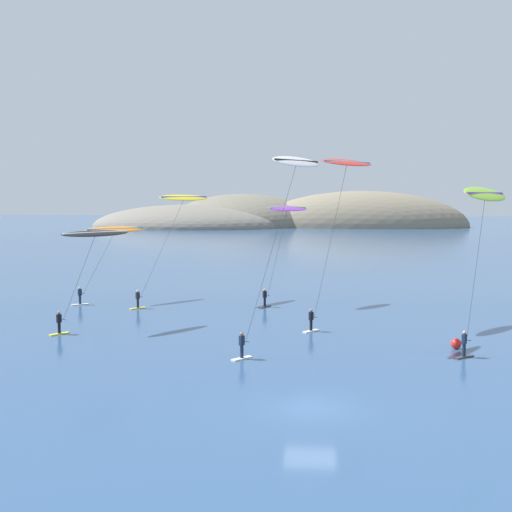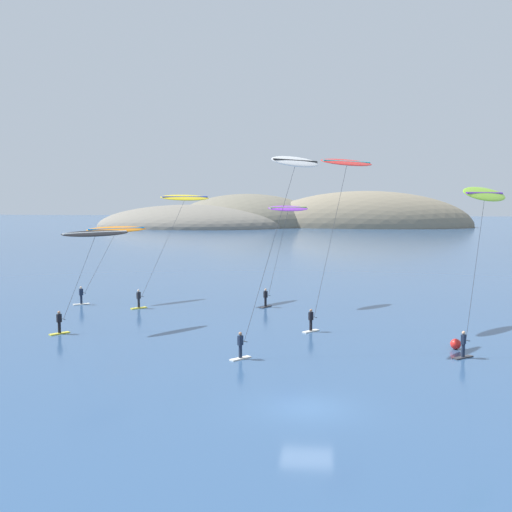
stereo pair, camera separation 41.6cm
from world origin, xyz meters
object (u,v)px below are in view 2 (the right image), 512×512
(kitesurfer_orange, at_px, (114,234))
(kitesurfer_white, at_px, (291,177))
(kitesurfer_red, at_px, (345,173))
(kitesurfer_lime, at_px, (483,204))
(kitesurfer_purple, at_px, (287,216))
(kitesurfer_yellow, at_px, (182,204))
(marker_buoy, at_px, (456,344))
(kitesurfer_black, at_px, (93,241))

(kitesurfer_orange, bearing_deg, kitesurfer_white, -43.35)
(kitesurfer_red, distance_m, kitesurfer_white, 8.27)
(kitesurfer_lime, bearing_deg, kitesurfer_orange, 150.46)
(kitesurfer_purple, distance_m, kitesurfer_orange, 16.68)
(kitesurfer_red, bearing_deg, kitesurfer_purple, 118.47)
(kitesurfer_lime, xyz_separation_m, kitesurfer_orange, (-30.25, 17.14, -3.13))
(kitesurfer_lime, bearing_deg, kitesurfer_red, 138.67)
(kitesurfer_lime, height_order, kitesurfer_white, kitesurfer_white)
(kitesurfer_red, distance_m, kitesurfer_yellow, 18.16)
(kitesurfer_lime, height_order, marker_buoy, kitesurfer_lime)
(kitesurfer_red, distance_m, kitesurfer_purple, 11.21)
(kitesurfer_yellow, relative_size, kitesurfer_white, 0.80)
(kitesurfer_purple, relative_size, marker_buoy, 13.27)
(kitesurfer_black, height_order, kitesurfer_lime, kitesurfer_lime)
(kitesurfer_orange, relative_size, kitesurfer_yellow, 0.70)
(kitesurfer_red, bearing_deg, kitesurfer_black, -170.49)
(kitesurfer_yellow, xyz_separation_m, marker_buoy, (22.26, -16.95, -8.96))
(kitesurfer_lime, height_order, kitesurfer_orange, kitesurfer_lime)
(kitesurfer_black, distance_m, marker_buoy, 27.24)
(kitesurfer_lime, bearing_deg, kitesurfer_purple, 128.96)
(kitesurfer_red, xyz_separation_m, marker_buoy, (7.24, -7.07, -11.54))
(kitesurfer_lime, height_order, kitesurfer_purple, kitesurfer_lime)
(kitesurfer_yellow, height_order, marker_buoy, kitesurfer_yellow)
(marker_buoy, bearing_deg, kitesurfer_black, 171.54)
(kitesurfer_black, distance_m, kitesurfer_purple, 18.75)
(kitesurfer_white, bearing_deg, marker_buoy, 1.64)
(marker_buoy, bearing_deg, kitesurfer_white, -178.36)
(kitesurfer_lime, distance_m, kitesurfer_purple, 21.79)
(kitesurfer_lime, xyz_separation_m, marker_buoy, (-1.37, 0.50, -9.23))
(kitesurfer_red, bearing_deg, kitesurfer_orange, 156.15)
(kitesurfer_purple, height_order, kitesurfer_white, kitesurfer_white)
(kitesurfer_purple, relative_size, kitesurfer_yellow, 0.90)
(kitesurfer_white, bearing_deg, kitesurfer_purple, 94.71)
(kitesurfer_red, distance_m, kitesurfer_orange, 24.28)
(kitesurfer_lime, distance_m, kitesurfer_orange, 34.91)
(kitesurfer_orange, distance_m, marker_buoy, 33.88)
(kitesurfer_black, height_order, kitesurfer_red, kitesurfer_red)
(kitesurfer_black, distance_m, kitesurfer_red, 19.89)
(kitesurfer_black, xyz_separation_m, kitesurfer_purple, (13.88, 12.51, 1.56))
(kitesurfer_lime, xyz_separation_m, kitesurfer_red, (-8.61, 7.57, 2.31))
(kitesurfer_red, height_order, kitesurfer_purple, kitesurfer_red)
(kitesurfer_orange, xyz_separation_m, marker_buoy, (28.88, -16.64, -6.10))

